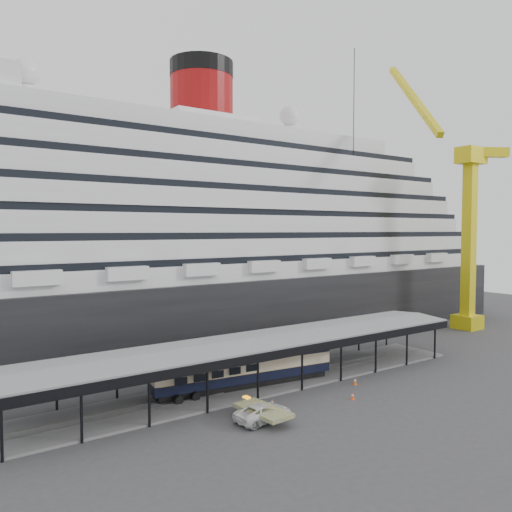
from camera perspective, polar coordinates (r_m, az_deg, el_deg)
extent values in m
plane|color=#38383B|center=(53.05, 3.45, -15.86)|extent=(200.00, 200.00, 0.00)
cube|color=black|center=(78.79, -11.22, -5.93)|extent=(130.00, 30.00, 10.00)
cylinder|color=maroon|center=(83.87, -6.22, 16.96)|extent=(10.00, 10.00, 9.00)
cylinder|color=black|center=(85.29, -6.25, 20.38)|extent=(10.10, 10.10, 2.50)
sphere|color=silver|center=(75.38, -24.83, 18.55)|extent=(3.60, 3.60, 3.60)
sphere|color=silver|center=(93.71, 3.85, 15.66)|extent=(3.60, 3.60, 3.60)
cube|color=slate|center=(56.82, 0.22, -14.44)|extent=(56.00, 8.00, 0.24)
cube|color=slate|center=(56.21, 0.65, -14.46)|extent=(54.00, 0.08, 0.10)
cube|color=slate|center=(57.33, -0.21, -14.11)|extent=(54.00, 0.08, 0.10)
cube|color=black|center=(52.16, 3.12, -11.09)|extent=(56.00, 0.18, 0.90)
cube|color=black|center=(59.32, -2.32, -9.36)|extent=(56.00, 0.18, 0.90)
cube|color=slate|center=(55.51, 0.22, -9.45)|extent=(56.00, 9.00, 0.24)
cube|color=gold|center=(94.66, 22.98, -6.94)|extent=(4.00, 4.00, 2.40)
cube|color=gold|center=(93.33, 23.16, 1.69)|extent=(1.80, 1.80, 26.00)
cube|color=gold|center=(94.16, 23.35, 10.48)|extent=(5.00, 3.20, 2.80)
cube|color=gold|center=(91.64, 17.57, 16.79)|extent=(11.42, 18.78, 16.80)
cube|color=gold|center=(95.93, 25.23, 10.66)|extent=(6.00, 4.39, 1.60)
cylinder|color=black|center=(85.83, 11.02, 7.26)|extent=(0.12, 0.12, 47.21)
imported|color=silver|center=(46.90, 0.82, -17.44)|extent=(5.71, 2.98, 1.53)
cube|color=black|center=(55.72, -1.33, -14.31)|extent=(19.82, 4.63, 0.66)
cube|color=black|center=(55.48, -1.33, -13.48)|extent=(20.80, 5.11, 1.03)
cube|color=beige|center=(55.17, -1.33, -12.36)|extent=(20.80, 5.15, 1.22)
cube|color=black|center=(54.96, -1.33, -11.56)|extent=(20.80, 5.11, 0.38)
cube|color=#DF4F0C|center=(50.67, 1.86, -16.76)|extent=(0.45, 0.45, 0.03)
cone|color=#DF4F0C|center=(50.56, 1.86, -16.40)|extent=(0.38, 0.38, 0.68)
cylinder|color=white|center=(50.53, 1.86, -16.33)|extent=(0.22, 0.22, 0.13)
cube|color=#FA4D0D|center=(53.35, 10.97, -15.79)|extent=(0.43, 0.43, 0.03)
cone|color=#FA4D0D|center=(53.24, 10.98, -15.42)|extent=(0.36, 0.36, 0.71)
cylinder|color=white|center=(53.22, 10.98, -15.35)|extent=(0.23, 0.23, 0.14)
cube|color=#EF5D0D|center=(58.11, 11.25, -14.20)|extent=(0.40, 0.40, 0.03)
cone|color=#EF5D0D|center=(58.00, 11.25, -13.84)|extent=(0.34, 0.34, 0.76)
cylinder|color=white|center=(57.98, 11.25, -13.77)|extent=(0.24, 0.24, 0.15)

